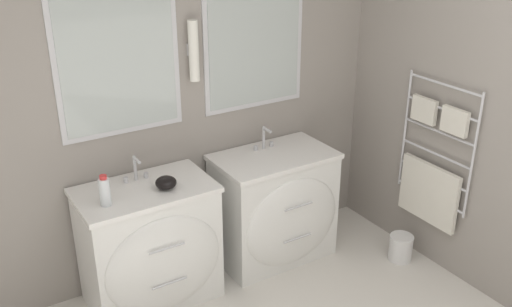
{
  "coord_description": "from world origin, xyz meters",
  "views": [
    {
      "loc": [
        -1.48,
        -1.18,
        2.53
      ],
      "look_at": [
        0.23,
        1.57,
        1.1
      ],
      "focal_mm": 40.0,
      "sensor_mm": 36.0,
      "label": 1
    }
  ],
  "objects_px": {
    "vanity_left": "(151,246)",
    "waste_bin": "(401,247)",
    "amenity_bowl": "(166,183)",
    "toiletry_bottle": "(105,191)",
    "vanity_right": "(276,207)"
  },
  "relations": [
    {
      "from": "vanity_left",
      "to": "toiletry_bottle",
      "type": "distance_m",
      "value": 0.58
    },
    {
      "from": "vanity_left",
      "to": "toiletry_bottle",
      "type": "bearing_deg",
      "value": -169.11
    },
    {
      "from": "vanity_left",
      "to": "waste_bin",
      "type": "height_order",
      "value": "vanity_left"
    },
    {
      "from": "vanity_left",
      "to": "amenity_bowl",
      "type": "height_order",
      "value": "amenity_bowl"
    },
    {
      "from": "amenity_bowl",
      "to": "vanity_right",
      "type": "bearing_deg",
      "value": 2.87
    },
    {
      "from": "vanity_left",
      "to": "amenity_bowl",
      "type": "distance_m",
      "value": 0.47
    },
    {
      "from": "toiletry_bottle",
      "to": "amenity_bowl",
      "type": "height_order",
      "value": "toiletry_bottle"
    },
    {
      "from": "amenity_bowl",
      "to": "waste_bin",
      "type": "relative_size",
      "value": 0.66
    },
    {
      "from": "vanity_right",
      "to": "amenity_bowl",
      "type": "bearing_deg",
      "value": -177.13
    },
    {
      "from": "vanity_right",
      "to": "waste_bin",
      "type": "relative_size",
      "value": 4.26
    },
    {
      "from": "amenity_bowl",
      "to": "waste_bin",
      "type": "distance_m",
      "value": 1.92
    },
    {
      "from": "vanity_right",
      "to": "amenity_bowl",
      "type": "distance_m",
      "value": 0.99
    },
    {
      "from": "toiletry_bottle",
      "to": "amenity_bowl",
      "type": "xyz_separation_m",
      "value": [
        0.4,
        0.01,
        -0.05
      ]
    },
    {
      "from": "vanity_right",
      "to": "amenity_bowl",
      "type": "relative_size",
      "value": 6.42
    },
    {
      "from": "toiletry_bottle",
      "to": "amenity_bowl",
      "type": "relative_size",
      "value": 1.45
    }
  ]
}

